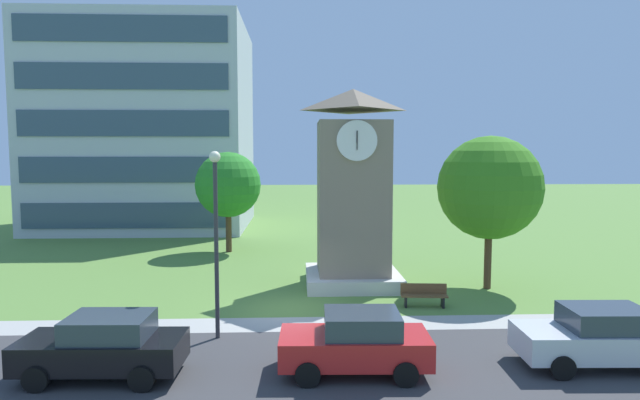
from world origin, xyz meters
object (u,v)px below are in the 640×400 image
park_bench (424,295)px  parked_car_silver (599,337)px  tree_by_building (228,185)px  parked_car_black (104,346)px  street_lamp (216,224)px  parked_car_red (356,342)px  tree_near_tower (490,188)px  clock_tower (353,200)px

park_bench → parked_car_silver: 7.09m
tree_by_building → parked_car_black: 18.79m
street_lamp → park_bench: bearing=23.7°
street_lamp → tree_by_building: street_lamp is taller
tree_by_building → parked_car_red: size_ratio=1.46×
tree_by_building → parked_car_black: tree_by_building is taller
tree_near_tower → parked_car_silver: bearing=-89.7°
tree_by_building → tree_near_tower: (12.55, -9.45, 0.41)m
tree_by_building → parked_car_black: size_ratio=1.39×
street_lamp → parked_car_red: (4.19, -2.97, -2.88)m
clock_tower → street_lamp: (-5.10, -6.97, -0.14)m
parked_car_black → parked_car_silver: size_ratio=0.98×
clock_tower → parked_car_silver: clock_tower is taller
clock_tower → tree_by_building: clock_tower is taller
parked_car_black → clock_tower: bearing=52.4°
street_lamp → parked_car_black: bearing=-130.7°
parked_car_silver → street_lamp: bearing=165.6°
parked_car_black → parked_car_silver: bearing=0.7°
tree_near_tower → parked_car_black: bearing=-146.4°
street_lamp → tree_near_tower: 12.57m
clock_tower → street_lamp: clock_tower is taller
tree_near_tower → parked_car_black: 16.71m
tree_by_building → parked_car_red: (5.74, -18.46, -3.20)m
park_bench → tree_by_building: bearing=126.7°
clock_tower → tree_near_tower: bearing=-9.0°
tree_by_building → parked_car_red: bearing=-72.7°
clock_tower → park_bench: clock_tower is taller
street_lamp → parked_car_black: 4.89m
park_bench → parked_car_red: (-3.34, -6.28, 0.40)m
clock_tower → parked_car_silver: bearing=-58.8°
tree_near_tower → parked_car_silver: (0.04, -8.87, -3.61)m
clock_tower → park_bench: 5.58m
parked_car_red → clock_tower: bearing=84.8°
tree_near_tower → parked_car_red: (-6.81, -9.01, -3.61)m
park_bench → clock_tower: bearing=123.5°
parked_car_red → parked_car_silver: size_ratio=0.93×
tree_by_building → parked_car_silver: 22.46m
street_lamp → tree_near_tower: (11.01, 6.04, 0.73)m
tree_near_tower → parked_car_silver: size_ratio=1.52×
park_bench → tree_by_building: size_ratio=0.30×
tree_by_building → tree_near_tower: 15.72m
clock_tower → tree_near_tower: 6.01m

